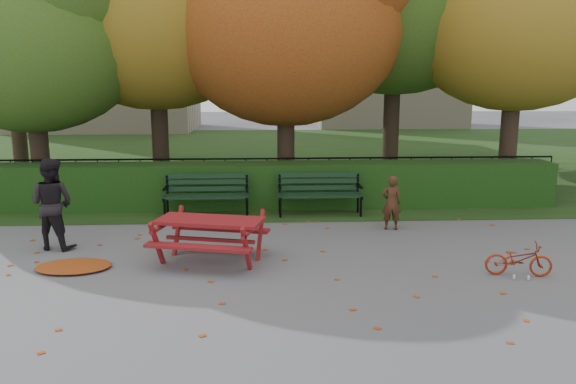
{
  "coord_description": "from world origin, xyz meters",
  "views": [
    {
      "loc": [
        -0.18,
        -8.02,
        2.82
      ],
      "look_at": [
        0.29,
        1.15,
        1.0
      ],
      "focal_mm": 35.0,
      "sensor_mm": 36.0,
      "label": 1
    }
  ],
  "objects_px": {
    "tree_a": "(37,5)",
    "adult": "(52,204)",
    "child": "(391,203)",
    "bicycle": "(519,259)",
    "bench_left": "(207,192)",
    "bench_right": "(319,191)",
    "picnic_table": "(210,229)"
  },
  "relations": [
    {
      "from": "tree_a",
      "to": "adult",
      "type": "xyz_separation_m",
      "value": [
        1.49,
        -4.14,
        -3.74
      ]
    },
    {
      "from": "child",
      "to": "bicycle",
      "type": "distance_m",
      "value": 3.0
    },
    {
      "from": "bench_left",
      "to": "bench_right",
      "type": "xyz_separation_m",
      "value": [
        2.4,
        0.0,
        0.0
      ]
    },
    {
      "from": "bench_right",
      "to": "bicycle",
      "type": "distance_m",
      "value": 4.75
    },
    {
      "from": "child",
      "to": "tree_a",
      "type": "bearing_deg",
      "value": -16.95
    },
    {
      "from": "child",
      "to": "adult",
      "type": "relative_size",
      "value": 0.67
    },
    {
      "from": "bench_right",
      "to": "picnic_table",
      "type": "bearing_deg",
      "value": -123.31
    },
    {
      "from": "picnic_table",
      "to": "child",
      "type": "relative_size",
      "value": 1.82
    },
    {
      "from": "tree_a",
      "to": "bench_right",
      "type": "xyz_separation_m",
      "value": [
        6.29,
        -1.88,
        -4.0
      ]
    },
    {
      "from": "adult",
      "to": "tree_a",
      "type": "bearing_deg",
      "value": -56.28
    },
    {
      "from": "bench_left",
      "to": "child",
      "type": "height_order",
      "value": "child"
    },
    {
      "from": "adult",
      "to": "bicycle",
      "type": "bearing_deg",
      "value": -179.64
    },
    {
      "from": "bench_right",
      "to": "adult",
      "type": "distance_m",
      "value": 5.31
    },
    {
      "from": "picnic_table",
      "to": "bicycle",
      "type": "relative_size",
      "value": 2.02
    },
    {
      "from": "bench_left",
      "to": "adult",
      "type": "height_order",
      "value": "adult"
    },
    {
      "from": "tree_a",
      "to": "child",
      "type": "xyz_separation_m",
      "value": [
        7.53,
        -3.2,
        -3.99
      ]
    },
    {
      "from": "bench_right",
      "to": "adult",
      "type": "relative_size",
      "value": 1.15
    },
    {
      "from": "tree_a",
      "to": "bench_right",
      "type": "height_order",
      "value": "tree_a"
    },
    {
      "from": "tree_a",
      "to": "adult",
      "type": "distance_m",
      "value": 5.77
    },
    {
      "from": "adult",
      "to": "bicycle",
      "type": "height_order",
      "value": "adult"
    },
    {
      "from": "bench_left",
      "to": "bench_right",
      "type": "bearing_deg",
      "value": 0.0
    },
    {
      "from": "adult",
      "to": "picnic_table",
      "type": "bearing_deg",
      "value": 176.02
    },
    {
      "from": "bicycle",
      "to": "picnic_table",
      "type": "bearing_deg",
      "value": 89.87
    },
    {
      "from": "tree_a",
      "to": "adult",
      "type": "height_order",
      "value": "tree_a"
    },
    {
      "from": "picnic_table",
      "to": "bicycle",
      "type": "bearing_deg",
      "value": 3.61
    },
    {
      "from": "bench_left",
      "to": "adult",
      "type": "bearing_deg",
      "value": -136.63
    },
    {
      "from": "tree_a",
      "to": "picnic_table",
      "type": "xyz_separation_m",
      "value": [
        4.22,
        -5.02,
        -3.97
      ]
    },
    {
      "from": "picnic_table",
      "to": "child",
      "type": "bearing_deg",
      "value": 43.34
    },
    {
      "from": "bench_left",
      "to": "bicycle",
      "type": "height_order",
      "value": "bench_left"
    },
    {
      "from": "tree_a",
      "to": "bench_left",
      "type": "bearing_deg",
      "value": -25.76
    },
    {
      "from": "child",
      "to": "adult",
      "type": "bearing_deg",
      "value": 14.92
    },
    {
      "from": "child",
      "to": "bicycle",
      "type": "xyz_separation_m",
      "value": [
        1.27,
        -2.71,
        -0.28
      ]
    }
  ]
}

